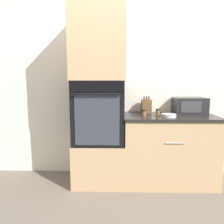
# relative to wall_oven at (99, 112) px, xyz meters

# --- Properties ---
(ground_plane) EXTENTS (12.00, 12.00, 0.00)m
(ground_plane) POSITION_rel_wall_oven_xyz_m (0.33, -0.30, -0.94)
(ground_plane) COLOR #6B6056
(wall_back) EXTENTS (8.00, 0.05, 2.50)m
(wall_back) POSITION_rel_wall_oven_xyz_m (0.33, 0.33, 0.31)
(wall_back) COLOR silver
(wall_back) RESTS_ON ground_plane
(oven_cabinet_base) EXTENTS (0.66, 0.60, 0.55)m
(oven_cabinet_base) POSITION_rel_wall_oven_xyz_m (-0.00, 0.00, -0.67)
(oven_cabinet_base) COLOR tan
(oven_cabinet_base) RESTS_ON ground_plane
(wall_oven) EXTENTS (0.63, 0.64, 0.79)m
(wall_oven) POSITION_rel_wall_oven_xyz_m (0.00, 0.00, 0.00)
(wall_oven) COLOR black
(wall_oven) RESTS_ON oven_cabinet_base
(oven_cabinet_upper) EXTENTS (0.66, 0.60, 0.87)m
(oven_cabinet_upper) POSITION_rel_wall_oven_xyz_m (-0.00, 0.00, 0.83)
(oven_cabinet_upper) COLOR tan
(oven_cabinet_upper) RESTS_ON wall_oven
(counter_unit) EXTENTS (1.18, 0.63, 0.90)m
(counter_unit) POSITION_rel_wall_oven_xyz_m (0.91, 0.00, -0.49)
(counter_unit) COLOR tan
(counter_unit) RESTS_ON ground_plane
(microwave) EXTENTS (0.41, 0.29, 0.22)m
(microwave) POSITION_rel_wall_oven_xyz_m (1.20, 0.15, 0.06)
(microwave) COLOR #232326
(microwave) RESTS_ON counter_unit
(knife_block) EXTENTS (0.13, 0.15, 0.23)m
(knife_block) POSITION_rel_wall_oven_xyz_m (0.63, 0.18, 0.05)
(knife_block) COLOR brown
(knife_block) RESTS_ON counter_unit
(bowl) EXTENTS (0.18, 0.18, 0.04)m
(bowl) POSITION_rel_wall_oven_xyz_m (0.86, -0.12, -0.03)
(bowl) COLOR silver
(bowl) RESTS_ON counter_unit
(condiment_jar_near) EXTENTS (0.05, 0.05, 0.09)m
(condiment_jar_near) POSITION_rel_wall_oven_xyz_m (0.74, -0.03, -0.00)
(condiment_jar_near) COLOR brown
(condiment_jar_near) RESTS_ON counter_unit
(condiment_jar_mid) EXTENTS (0.06, 0.06, 0.08)m
(condiment_jar_mid) POSITION_rel_wall_oven_xyz_m (0.57, -0.06, -0.01)
(condiment_jar_mid) COLOR brown
(condiment_jar_mid) RESTS_ON counter_unit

